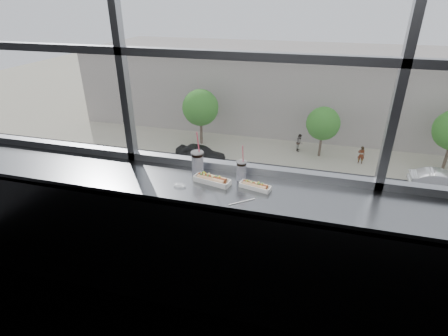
% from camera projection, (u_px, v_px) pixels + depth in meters
% --- Properties ---
extents(wall_back_lower, '(6.00, 0.00, 6.00)m').
position_uv_depth(wall_back_lower, '(244.00, 227.00, 3.07)').
color(wall_back_lower, black).
rests_on(wall_back_lower, ground).
extents(window_glass, '(6.00, 0.00, 6.00)m').
position_uv_depth(window_glass, '(251.00, 8.00, 2.30)').
color(window_glass, silver).
rests_on(window_glass, ground).
extents(window_mullions, '(6.00, 0.08, 2.40)m').
position_uv_depth(window_mullions, '(251.00, 8.00, 2.28)').
color(window_mullions, gray).
rests_on(window_mullions, ground).
extents(counter, '(6.00, 0.55, 0.06)m').
position_uv_depth(counter, '(238.00, 191.00, 2.60)').
color(counter, gray).
rests_on(counter, ground).
extents(counter_fascia, '(6.00, 0.04, 1.04)m').
position_uv_depth(counter_fascia, '(229.00, 268.00, 2.61)').
color(counter_fascia, gray).
rests_on(counter_fascia, ground).
extents(hotdog_tray_left, '(0.30, 0.15, 0.07)m').
position_uv_depth(hotdog_tray_left, '(212.00, 179.00, 2.64)').
color(hotdog_tray_left, white).
rests_on(hotdog_tray_left, counter).
extents(hotdog_tray_right, '(0.25, 0.13, 0.06)m').
position_uv_depth(hotdog_tray_right, '(255.00, 186.00, 2.56)').
color(hotdog_tray_right, white).
rests_on(hotdog_tray_right, counter).
extents(soda_cup_left, '(0.10, 0.10, 0.37)m').
position_uv_depth(soda_cup_left, '(197.00, 162.00, 2.73)').
color(soda_cup_left, white).
rests_on(soda_cup_left, counter).
extents(soda_cup_right, '(0.08, 0.08, 0.29)m').
position_uv_depth(soda_cup_right, '(241.00, 170.00, 2.66)').
color(soda_cup_right, white).
rests_on(soda_cup_right, counter).
extents(loose_straw, '(0.16, 0.13, 0.01)m').
position_uv_depth(loose_straw, '(242.00, 202.00, 2.40)').
color(loose_straw, white).
rests_on(loose_straw, counter).
extents(wrapper, '(0.10, 0.07, 0.02)m').
position_uv_depth(wrapper, '(180.00, 185.00, 2.59)').
color(wrapper, silver).
rests_on(wrapper, counter).
extents(plaza_ground, '(120.00, 120.00, 0.00)m').
position_uv_depth(plaza_ground, '(312.00, 108.00, 45.77)').
color(plaza_ground, '#B0AA91').
rests_on(plaza_ground, ground).
extents(street_asphalt, '(80.00, 10.00, 0.06)m').
position_uv_depth(street_asphalt, '(298.00, 198.00, 25.48)').
color(street_asphalt, black).
rests_on(street_asphalt, plaza_ground).
extents(far_sidewalk, '(80.00, 6.00, 0.04)m').
position_uv_depth(far_sidewalk, '(305.00, 154.00, 32.39)').
color(far_sidewalk, '#B0AA91').
rests_on(far_sidewalk, plaza_ground).
extents(far_building, '(50.00, 14.00, 8.00)m').
position_uv_depth(far_building, '(314.00, 87.00, 39.23)').
color(far_building, gray).
rests_on(far_building, plaza_ground).
extents(car_far_a, '(3.25, 6.30, 2.01)m').
position_uv_depth(car_far_a, '(200.00, 151.00, 30.55)').
color(car_far_a, black).
rests_on(car_far_a, street_asphalt).
extents(car_near_c, '(3.01, 6.76, 2.22)m').
position_uv_depth(car_near_c, '(277.00, 212.00, 21.78)').
color(car_near_c, '#972A4C').
rests_on(car_near_c, street_asphalt).
extents(car_far_c, '(2.57, 5.94, 1.97)m').
position_uv_depth(car_far_c, '(442.00, 178.00, 26.08)').
color(car_far_c, white).
rests_on(car_far_c, street_asphalt).
extents(car_near_b, '(2.99, 5.96, 1.91)m').
position_uv_depth(car_near_b, '(176.00, 199.00, 23.44)').
color(car_near_b, black).
rests_on(car_near_b, street_asphalt).
extents(car_near_a, '(3.03, 6.52, 2.13)m').
position_uv_depth(car_near_a, '(120.00, 190.00, 24.38)').
color(car_near_a, gray).
rests_on(car_near_a, street_asphalt).
extents(pedestrian_b, '(0.66, 0.87, 1.97)m').
position_uv_depth(pedestrian_b, '(300.00, 141.00, 32.72)').
color(pedestrian_b, '#66605B').
rests_on(pedestrian_b, far_sidewalk).
extents(pedestrian_c, '(0.86, 0.65, 1.94)m').
position_uv_depth(pedestrian_c, '(361.00, 153.00, 30.21)').
color(pedestrian_c, '#66605B').
rests_on(pedestrian_c, far_sidewalk).
extents(tree_left, '(3.48, 3.48, 5.44)m').
position_uv_depth(tree_left, '(200.00, 108.00, 33.12)').
color(tree_left, '#47382B').
rests_on(tree_left, far_sidewalk).
extents(tree_center, '(2.96, 2.96, 4.63)m').
position_uv_depth(tree_center, '(323.00, 124.00, 30.70)').
color(tree_center, '#47382B').
rests_on(tree_center, far_sidewalk).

